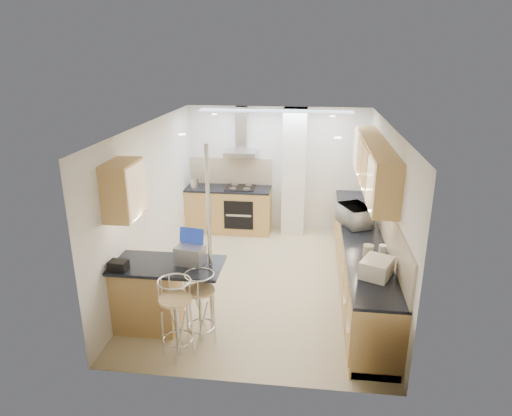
# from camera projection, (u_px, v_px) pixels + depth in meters

# --- Properties ---
(ground) EXTENTS (4.80, 4.80, 0.00)m
(ground) POSITION_uv_depth(u_px,v_px,m) (264.00, 281.00, 7.36)
(ground) COLOR #CDBB88
(ground) RESTS_ON ground
(room_shell) EXTENTS (3.64, 4.84, 2.51)m
(room_shell) POSITION_uv_depth(u_px,v_px,m) (288.00, 183.00, 7.17)
(room_shell) COLOR white
(room_shell) RESTS_ON ground
(right_counter) EXTENTS (0.63, 4.40, 0.92)m
(right_counter) POSITION_uv_depth(u_px,v_px,m) (361.00, 260.00, 7.03)
(right_counter) COLOR #B9864A
(right_counter) RESTS_ON ground
(back_counter) EXTENTS (1.70, 0.63, 0.92)m
(back_counter) POSITION_uv_depth(u_px,v_px,m) (229.00, 209.00, 9.29)
(back_counter) COLOR #B9864A
(back_counter) RESTS_ON ground
(peninsula) EXTENTS (1.47, 0.72, 0.94)m
(peninsula) POSITION_uv_depth(u_px,v_px,m) (167.00, 296.00, 5.97)
(peninsula) COLOR #B9864A
(peninsula) RESTS_ON ground
(microwave) EXTENTS (0.59, 0.69, 0.32)m
(microwave) POSITION_uv_depth(u_px,v_px,m) (355.00, 216.00, 7.11)
(microwave) COLOR silver
(microwave) RESTS_ON right_counter
(laptop) EXTENTS (0.38, 0.31, 0.24)m
(laptop) POSITION_uv_depth(u_px,v_px,m) (190.00, 255.00, 5.80)
(laptop) COLOR #929699
(laptop) RESTS_ON peninsula
(bag) EXTENTS (0.24, 0.18, 0.12)m
(bag) POSITION_uv_depth(u_px,v_px,m) (118.00, 266.00, 5.63)
(bag) COLOR black
(bag) RESTS_ON peninsula
(bar_stool_near) EXTENTS (0.53, 0.53, 1.03)m
(bar_stool_near) POSITION_uv_depth(u_px,v_px,m) (177.00, 318.00, 5.40)
(bar_stool_near) COLOR #DCAA76
(bar_stool_near) RESTS_ON ground
(bar_stool_end) EXTENTS (0.53, 0.53, 0.97)m
(bar_stool_end) POSITION_uv_depth(u_px,v_px,m) (201.00, 308.00, 5.68)
(bar_stool_end) COLOR #DCAA76
(bar_stool_end) RESTS_ON ground
(jar_a) EXTENTS (0.12, 0.12, 0.17)m
(jar_a) POSITION_uv_depth(u_px,v_px,m) (355.00, 217.00, 7.26)
(jar_a) COLOR silver
(jar_a) RESTS_ON right_counter
(jar_b) EXTENTS (0.12, 0.12, 0.15)m
(jar_b) POSITION_uv_depth(u_px,v_px,m) (361.00, 210.00, 7.62)
(jar_b) COLOR silver
(jar_b) RESTS_ON right_counter
(jar_c) EXTENTS (0.18, 0.18, 0.21)m
(jar_c) POSITION_uv_depth(u_px,v_px,m) (368.00, 253.00, 5.95)
(jar_c) COLOR #B0AD8D
(jar_c) RESTS_ON right_counter
(jar_d) EXTENTS (0.10, 0.10, 0.13)m
(jar_d) POSITION_uv_depth(u_px,v_px,m) (382.00, 250.00, 6.12)
(jar_d) COLOR silver
(jar_d) RESTS_ON right_counter
(bread_bin) EXTENTS (0.47, 0.51, 0.22)m
(bread_bin) POSITION_uv_depth(u_px,v_px,m) (377.00, 268.00, 5.52)
(bread_bin) COLOR silver
(bread_bin) RESTS_ON right_counter
(kettle) EXTENTS (0.16, 0.16, 0.21)m
(kettle) POSITION_uv_depth(u_px,v_px,m) (194.00, 183.00, 9.04)
(kettle) COLOR #B2B4B7
(kettle) RESTS_ON back_counter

